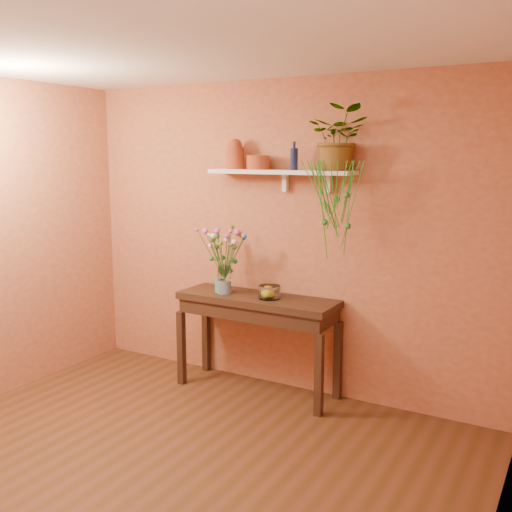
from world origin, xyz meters
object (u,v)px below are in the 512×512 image
bouquet (224,244)px  glass_bowl (269,293)px  sideboard (257,310)px  spider_plant (339,138)px  glass_vase (224,282)px  blue_bottle (294,159)px  terracotta_jug (235,155)px

bouquet → glass_bowl: bouquet is taller
sideboard → glass_bowl: 0.22m
sideboard → spider_plant: spider_plant is taller
glass_vase → bouquet: bearing=133.3°
blue_bottle → bouquet: (-0.60, -0.14, -0.73)m
terracotta_jug → spider_plant: (0.96, -0.00, 0.13)m
spider_plant → glass_bowl: bearing=-165.9°
spider_plant → glass_bowl: (-0.54, -0.14, -1.28)m
glass_vase → spider_plant: bearing=10.0°
sideboard → terracotta_jug: size_ratio=5.39×
blue_bottle → bouquet: size_ratio=0.47×
glass_vase → bouquet: (-0.02, 0.02, 0.33)m
terracotta_jug → glass_vase: size_ratio=1.07×
spider_plant → bouquet: bearing=-171.2°
blue_bottle → glass_vase: size_ratio=0.94×
sideboard → glass_bowl: size_ratio=7.62×
terracotta_jug → sideboard: bearing=-22.5°
bouquet → glass_bowl: size_ratio=2.66×
sideboard → blue_bottle: bearing=20.1°
sideboard → terracotta_jug: terracotta_jug is taller
blue_bottle → glass_bowl: (-0.16, -0.12, -1.12)m
sideboard → glass_bowl: glass_bowl is taller
sideboard → glass_bowl: (0.13, -0.02, 0.18)m
sideboard → bouquet: 0.65m
spider_plant → glass_bowl: spider_plant is taller
glass_vase → blue_bottle: bearing=15.2°
spider_plant → bouquet: (-0.99, -0.15, -0.90)m
blue_bottle → spider_plant: 0.42m
bouquet → glass_bowl: 0.59m
bouquet → sideboard: bearing=6.7°
glass_bowl → terracotta_jug: bearing=161.7°
blue_bottle → spider_plant: bearing=1.7°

